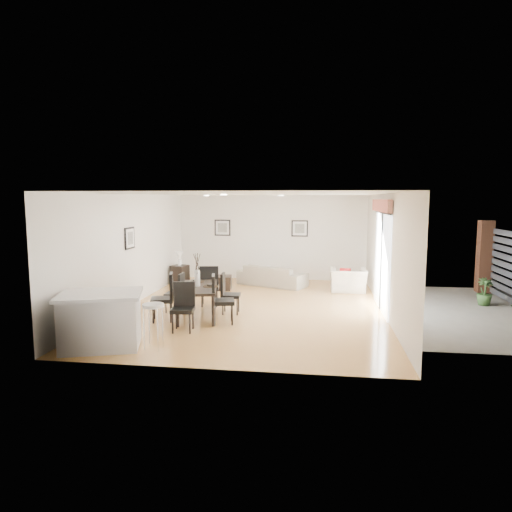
# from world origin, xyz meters

# --- Properties ---
(ground) EXTENTS (8.00, 8.00, 0.00)m
(ground) POSITION_xyz_m (0.00, 0.00, 0.00)
(ground) COLOR tan
(ground) RESTS_ON ground
(wall_back) EXTENTS (6.00, 0.04, 2.70)m
(wall_back) POSITION_xyz_m (0.00, 4.00, 1.35)
(wall_back) COLOR white
(wall_back) RESTS_ON ground
(wall_front) EXTENTS (6.00, 0.04, 2.70)m
(wall_front) POSITION_xyz_m (0.00, -4.00, 1.35)
(wall_front) COLOR white
(wall_front) RESTS_ON ground
(wall_left) EXTENTS (0.04, 8.00, 2.70)m
(wall_left) POSITION_xyz_m (-3.00, 0.00, 1.35)
(wall_left) COLOR white
(wall_left) RESTS_ON ground
(wall_right) EXTENTS (0.04, 8.00, 2.70)m
(wall_right) POSITION_xyz_m (3.00, 0.00, 1.35)
(wall_right) COLOR white
(wall_right) RESTS_ON ground
(ceiling) EXTENTS (6.00, 8.00, 0.02)m
(ceiling) POSITION_xyz_m (0.00, 0.00, 2.70)
(ceiling) COLOR white
(ceiling) RESTS_ON wall_back
(sofa) EXTENTS (2.21, 1.58, 0.60)m
(sofa) POSITION_xyz_m (0.14, 2.87, 0.30)
(sofa) COLOR gray
(sofa) RESTS_ON ground
(armchair) EXTENTS (1.00, 0.87, 0.65)m
(armchair) POSITION_xyz_m (2.34, 2.28, 0.32)
(armchair) COLOR beige
(armchair) RESTS_ON ground
(courtyard_plant_b) EXTENTS (0.43, 0.43, 0.67)m
(courtyard_plant_b) POSITION_xyz_m (5.54, 1.05, 0.33)
(courtyard_plant_b) COLOR #355725
(courtyard_plant_b) RESTS_ON ground
(dining_table) EXTENTS (1.15, 1.79, 0.69)m
(dining_table) POSITION_xyz_m (-1.10, -1.01, 0.62)
(dining_table) COLOR black
(dining_table) RESTS_ON ground
(dining_chair_wnear) EXTENTS (0.57, 0.57, 1.02)m
(dining_chair_wnear) POSITION_xyz_m (-1.68, -1.40, 0.57)
(dining_chair_wnear) COLOR black
(dining_chair_wnear) RESTS_ON ground
(dining_chair_wfar) EXTENTS (0.41, 0.41, 0.89)m
(dining_chair_wfar) POSITION_xyz_m (-1.68, -0.60, 0.50)
(dining_chair_wfar) COLOR black
(dining_chair_wfar) RESTS_ON ground
(dining_chair_enear) EXTENTS (0.55, 0.55, 1.02)m
(dining_chair_enear) POSITION_xyz_m (-0.52, -1.45, 0.57)
(dining_chair_enear) COLOR black
(dining_chair_enear) RESTS_ON ground
(dining_chair_efar) EXTENTS (0.44, 0.44, 0.92)m
(dining_chair_efar) POSITION_xyz_m (-0.52, -0.61, 0.51)
(dining_chair_efar) COLOR black
(dining_chair_efar) RESTS_ON ground
(dining_chair_head) EXTENTS (0.47, 0.47, 0.95)m
(dining_chair_head) POSITION_xyz_m (-1.11, -2.03, 0.53)
(dining_chair_head) COLOR black
(dining_chair_head) RESTS_ON ground
(dining_chair_foot) EXTENTS (0.52, 0.52, 1.00)m
(dining_chair_foot) POSITION_xyz_m (-1.08, 0.00, 0.56)
(dining_chair_foot) COLOR black
(dining_chair_foot) RESTS_ON ground
(vase) EXTENTS (0.79, 1.29, 0.73)m
(vase) POSITION_xyz_m (-1.10, -1.01, 1.01)
(vase) COLOR white
(vase) RESTS_ON dining_table
(coffee_table) EXTENTS (1.03, 0.68, 0.39)m
(coffee_table) POSITION_xyz_m (-1.45, 2.06, 0.19)
(coffee_table) COLOR black
(coffee_table) RESTS_ON ground
(side_table) EXTENTS (0.55, 0.55, 0.58)m
(side_table) POSITION_xyz_m (-2.66, 2.66, 0.29)
(side_table) COLOR black
(side_table) RESTS_ON ground
(table_lamp) EXTENTS (0.22, 0.22, 0.42)m
(table_lamp) POSITION_xyz_m (-2.66, 2.66, 0.86)
(table_lamp) COLOR white
(table_lamp) RESTS_ON side_table
(cushion) EXTENTS (0.31, 0.14, 0.30)m
(cushion) POSITION_xyz_m (2.25, 2.18, 0.52)
(cushion) COLOR #AF1617
(cushion) RESTS_ON armchair
(kitchen_island) EXTENTS (1.64, 1.43, 0.97)m
(kitchen_island) POSITION_xyz_m (-2.23, -3.23, 0.49)
(kitchen_island) COLOR silver
(kitchen_island) RESTS_ON ground
(bar_stool) EXTENTS (0.37, 0.37, 0.80)m
(bar_stool) POSITION_xyz_m (-1.27, -3.23, 0.69)
(bar_stool) COLOR silver
(bar_stool) RESTS_ON ground
(framed_print_back_left) EXTENTS (0.52, 0.04, 0.52)m
(framed_print_back_left) POSITION_xyz_m (-1.60, 3.97, 1.65)
(framed_print_back_left) COLOR black
(framed_print_back_left) RESTS_ON wall_back
(framed_print_back_right) EXTENTS (0.52, 0.04, 0.52)m
(framed_print_back_right) POSITION_xyz_m (0.90, 3.97, 1.65)
(framed_print_back_right) COLOR black
(framed_print_back_right) RESTS_ON wall_back
(framed_print_left_wall) EXTENTS (0.04, 0.52, 0.52)m
(framed_print_left_wall) POSITION_xyz_m (-2.97, -0.20, 1.65)
(framed_print_left_wall) COLOR black
(framed_print_left_wall) RESTS_ON wall_left
(sliding_door) EXTENTS (0.12, 2.70, 2.57)m
(sliding_door) POSITION_xyz_m (2.96, 0.30, 1.66)
(sliding_door) COLOR white
(sliding_door) RESTS_ON wall_right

